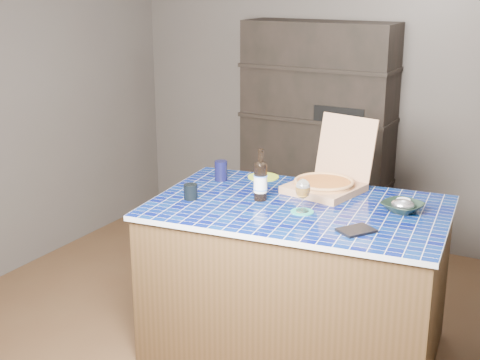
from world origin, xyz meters
The scene contains 14 objects.
room centered at (0.00, 0.00, 1.25)m, with size 3.50×3.50×3.50m.
shelving_unit centered at (0.00, 1.53, 0.90)m, with size 1.20×0.41×1.80m.
kitchen_island centered at (0.57, -0.13, 0.45)m, with size 1.74×1.21×0.90m.
pizza_box centered at (0.61, 0.19, 0.96)m, with size 0.47×0.54×0.42m.
mead_bottle centered at (0.34, -0.15, 1.02)m, with size 0.08×0.08×0.30m.
teal_trivet centered at (0.63, -0.22, 0.90)m, with size 0.13×0.13×0.01m, color #1B8F7A.
wine_glass centered at (0.63, -0.22, 1.03)m, with size 0.08×0.08×0.18m.
tumbler centered at (-0.02, -0.33, 0.94)m, with size 0.08×0.08×0.09m, color black.
dvd_case centered at (0.99, -0.36, 0.91)m, with size 0.13×0.18×0.01m, color black.
bowl centered at (1.11, 0.05, 0.93)m, with size 0.21×0.21×0.05m, color black.
foil_contents centered at (1.11, 0.05, 0.94)m, with size 0.13×0.11×0.06m, color silver.
white_jar centered at (1.10, 0.07, 0.93)m, with size 0.07×0.07×0.06m, color white.
navy_cup centered at (-0.06, 0.08, 0.96)m, with size 0.08×0.08×0.13m, color black.
green_trivet centered at (0.15, 0.26, 0.90)m, with size 0.20×0.20×0.01m, color #A8C42A.
Camera 1 is at (1.97, -3.39, 2.13)m, focal length 50.00 mm.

